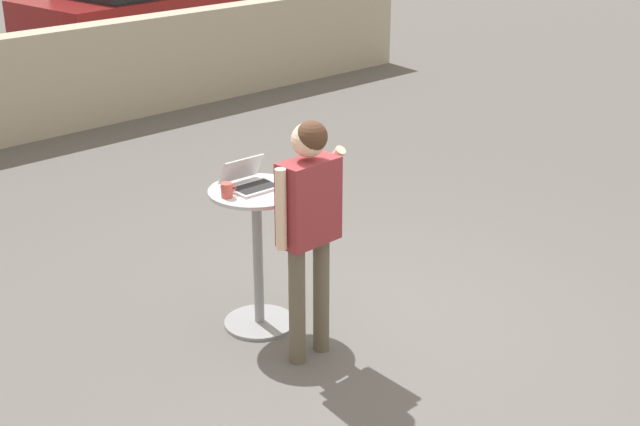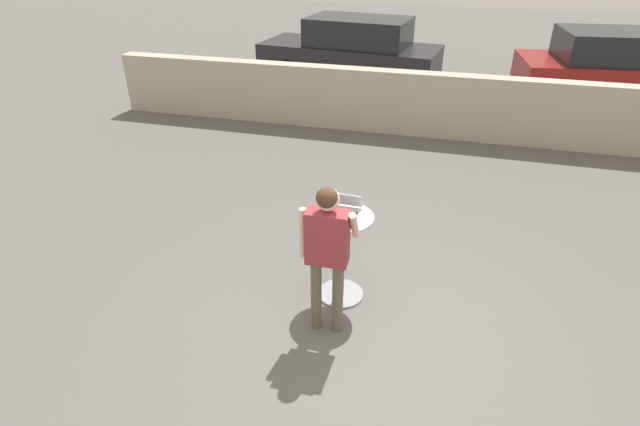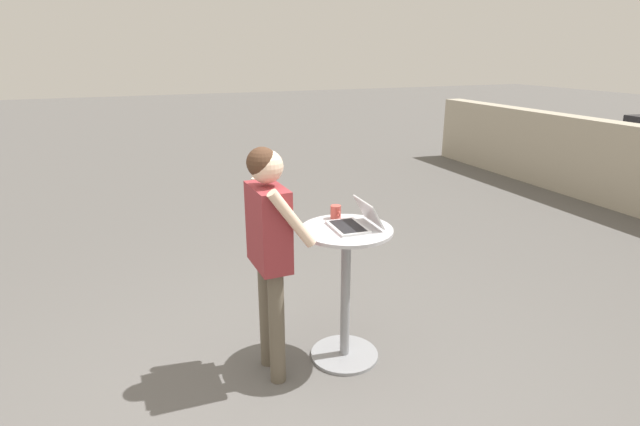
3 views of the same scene
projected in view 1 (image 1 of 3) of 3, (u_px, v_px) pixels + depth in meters
ground_plane at (366, 336)px, 6.27m from camera, size 50.00×50.00×0.00m
cafe_table at (258, 246)px, 6.21m from camera, size 0.66×0.66×1.04m
laptop at (250, 181)px, 6.07m from camera, size 0.34×0.33×0.19m
coffee_mug at (227, 190)px, 5.89m from camera, size 0.11×0.08×0.10m
standing_person at (309, 212)px, 5.65m from camera, size 0.55×0.37×1.65m
parked_car_further_down at (151, 4)px, 14.49m from camera, size 4.48×2.38×1.69m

